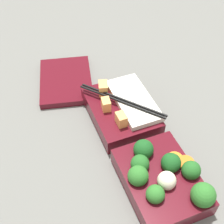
% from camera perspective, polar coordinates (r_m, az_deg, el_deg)
% --- Properties ---
extents(ground_plane, '(3.00, 3.00, 0.00)m').
position_cam_1_polar(ground_plane, '(0.66, 4.88, -6.80)').
color(ground_plane, slate).
extents(bento_tray_vegetable, '(0.17, 0.14, 0.07)m').
position_cam_1_polar(bento_tray_vegetable, '(0.59, 9.44, -11.79)').
color(bento_tray_vegetable, '#510F19').
rests_on(bento_tray_vegetable, ground_plane).
extents(bento_tray_rice, '(0.17, 0.14, 0.07)m').
position_cam_1_polar(bento_tray_rice, '(0.70, 2.02, 0.51)').
color(bento_tray_rice, '#510F19').
rests_on(bento_tray_rice, ground_plane).
extents(bento_lid, '(0.20, 0.16, 0.02)m').
position_cam_1_polar(bento_lid, '(0.80, -8.43, 5.65)').
color(bento_lid, '#510F19').
rests_on(bento_lid, ground_plane).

